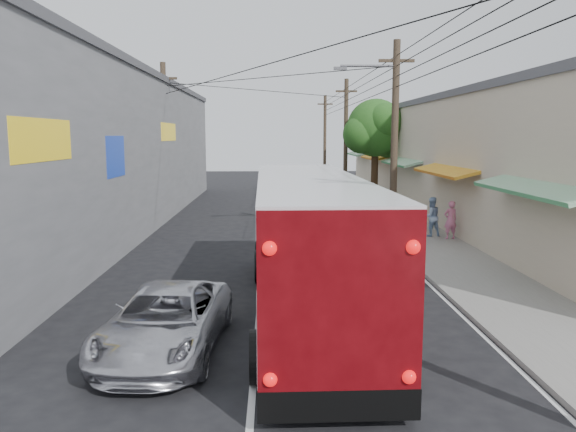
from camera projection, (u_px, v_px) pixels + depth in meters
name	position (u px, v px, depth m)	size (l,w,h in m)	color
ground	(253.00, 382.00, 9.86)	(120.00, 120.00, 0.00)	black
sidewalk	(388.00, 216.00, 29.81)	(3.00, 80.00, 0.12)	slate
building_right	(462.00, 157.00, 31.48)	(7.09, 40.00, 6.25)	#BBAC94
building_left	(88.00, 149.00, 26.92)	(7.20, 36.00, 7.25)	gray
utility_poles	(325.00, 139.00, 29.47)	(11.80, 45.28, 8.00)	#473828
street_tree	(377.00, 130.00, 35.12)	(4.40, 4.00, 6.60)	#3F2B19
coach_bus	(307.00, 242.00, 13.70)	(2.84, 11.62, 3.33)	silver
jeepney	(166.00, 321.00, 11.17)	(2.13, 4.62, 1.28)	silver
parked_suv	(366.00, 213.00, 25.41)	(2.39, 5.89, 1.71)	#95949C
parked_car_mid	(327.00, 193.00, 35.59)	(1.64, 4.09, 1.39)	#232328
parked_car_far	(323.00, 183.00, 43.37)	(1.52, 4.37, 1.44)	black
pedestrian_near	(450.00, 220.00, 22.86)	(0.57, 0.37, 1.57)	pink
pedestrian_far	(431.00, 217.00, 23.47)	(0.80, 0.62, 1.65)	#98B6DD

